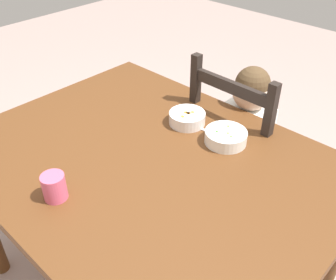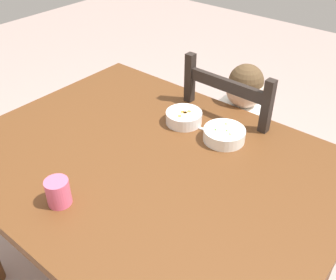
# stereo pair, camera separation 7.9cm
# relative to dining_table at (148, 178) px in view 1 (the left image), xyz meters

# --- Properties ---
(dining_table) EXTENTS (1.38, 1.05, 0.78)m
(dining_table) POSITION_rel_dining_table_xyz_m (0.00, 0.00, 0.00)
(dining_table) COLOR brown
(dining_table) RESTS_ON ground
(dining_chair) EXTENTS (0.43, 0.43, 1.00)m
(dining_chair) POSITION_rel_dining_table_xyz_m (0.05, 0.57, -0.21)
(dining_chair) COLOR black
(dining_chair) RESTS_ON ground
(child_figure) EXTENTS (0.32, 0.31, 0.95)m
(child_figure) POSITION_rel_dining_table_xyz_m (0.05, 0.57, -0.05)
(child_figure) COLOR white
(child_figure) RESTS_ON ground
(bowl_of_peas) EXTENTS (0.16, 0.16, 0.05)m
(bowl_of_peas) POSITION_rel_dining_table_xyz_m (0.15, 0.28, 0.12)
(bowl_of_peas) COLOR white
(bowl_of_peas) RESTS_ON dining_table
(bowl_of_carrots) EXTENTS (0.15, 0.15, 0.05)m
(bowl_of_carrots) POSITION_rel_dining_table_xyz_m (-0.05, 0.28, 0.12)
(bowl_of_carrots) COLOR white
(bowl_of_carrots) RESTS_ON dining_table
(spoon) EXTENTS (0.14, 0.04, 0.01)m
(spoon) POSITION_rel_dining_table_xyz_m (0.01, 0.28, 0.10)
(spoon) COLOR silver
(spoon) RESTS_ON dining_table
(drinking_cup) EXTENTS (0.08, 0.08, 0.09)m
(drinking_cup) POSITION_rel_dining_table_xyz_m (-0.07, -0.35, 0.14)
(drinking_cup) COLOR #E05A7E
(drinking_cup) RESTS_ON dining_table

